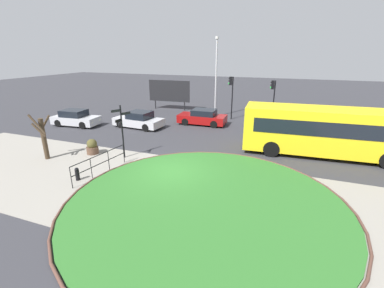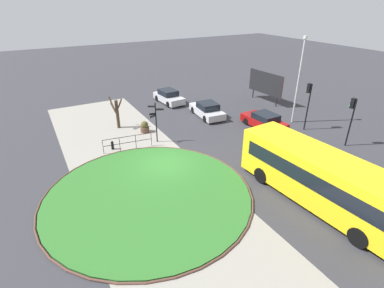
# 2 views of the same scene
# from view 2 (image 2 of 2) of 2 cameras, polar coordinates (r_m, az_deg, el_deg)

# --- Properties ---
(ground) EXTENTS (120.00, 120.00, 0.00)m
(ground) POSITION_cam_2_polar(r_m,az_deg,el_deg) (20.88, -5.14, -4.00)
(ground) COLOR #333338
(sidewalk_paving) EXTENTS (32.00, 8.06, 0.02)m
(sidewalk_paving) POSITION_cam_2_polar(r_m,az_deg,el_deg) (20.29, -10.22, -5.30)
(sidewalk_paving) COLOR gray
(sidewalk_paving) RESTS_ON ground
(grass_island) EXTENTS (11.99, 11.99, 0.10)m
(grass_island) POSITION_cam_2_polar(r_m,az_deg,el_deg) (18.00, -8.35, -9.56)
(grass_island) COLOR #2D6B28
(grass_island) RESTS_ON ground
(grass_kerb_ring) EXTENTS (12.30, 12.30, 0.11)m
(grass_kerb_ring) POSITION_cam_2_polar(r_m,az_deg,el_deg) (18.00, -8.35, -9.55)
(grass_kerb_ring) COLOR brown
(grass_kerb_ring) RESTS_ON ground
(signpost_directional) EXTENTS (0.60, 1.14, 3.32)m
(signpost_directional) POSITION_cam_2_polar(r_m,az_deg,el_deg) (23.37, -6.99, 4.71)
(signpost_directional) COLOR black
(signpost_directional) RESTS_ON ground
(bollard_foreground) EXTENTS (0.21, 0.21, 0.70)m
(bollard_foreground) POSITION_cam_2_polar(r_m,az_deg,el_deg) (23.47, -15.00, -0.22)
(bollard_foreground) COLOR black
(bollard_foreground) RESTS_ON ground
(railing_grass_edge) EXTENTS (0.52, 3.66, 1.13)m
(railing_grass_edge) POSITION_cam_2_polar(r_m,az_deg,el_deg) (22.98, -12.23, 0.52)
(railing_grass_edge) COLOR black
(railing_grass_edge) RESTS_ON ground
(bus_yellow) EXTENTS (10.06, 3.20, 2.99)m
(bus_yellow) POSITION_cam_2_polar(r_m,az_deg,el_deg) (17.87, 23.44, -5.99)
(bus_yellow) COLOR yellow
(bus_yellow) RESTS_ON ground
(car_near_lane) EXTENTS (4.43, 2.19, 1.41)m
(car_near_lane) POSITION_cam_2_polar(r_m,az_deg,el_deg) (29.05, 2.92, 6.52)
(car_near_lane) COLOR #B7B7BC
(car_near_lane) RESTS_ON ground
(car_far_lane) EXTENTS (4.23, 2.10, 1.41)m
(car_far_lane) POSITION_cam_2_polar(r_m,az_deg,el_deg) (33.05, -4.46, 9.01)
(car_far_lane) COLOR #B7B7BC
(car_far_lane) RESTS_ON ground
(car_oncoming) EXTENTS (4.34, 2.00, 1.38)m
(car_oncoming) POSITION_cam_2_polar(r_m,az_deg,el_deg) (27.11, 13.66, 4.30)
(car_oncoming) COLOR maroon
(car_oncoming) RESTS_ON ground
(traffic_light_near) EXTENTS (0.49, 0.29, 3.81)m
(traffic_light_near) POSITION_cam_2_polar(r_m,az_deg,el_deg) (25.43, 28.29, 5.50)
(traffic_light_near) COLOR black
(traffic_light_near) RESTS_ON ground
(traffic_light_far) EXTENTS (0.49, 0.30, 4.07)m
(traffic_light_far) POSITION_cam_2_polar(r_m,az_deg,el_deg) (27.17, 21.40, 8.47)
(traffic_light_far) COLOR black
(traffic_light_far) RESTS_ON ground
(lamppost_tall) EXTENTS (0.32, 0.32, 7.63)m
(lamppost_tall) POSITION_cam_2_polar(r_m,az_deg,el_deg) (28.16, 19.79, 11.74)
(lamppost_tall) COLOR #B7B7BC
(lamppost_tall) RESTS_ON ground
(billboard_left) EXTENTS (4.85, 0.41, 3.28)m
(billboard_left) POSITION_cam_2_polar(r_m,az_deg,el_deg) (33.80, 13.92, 11.22)
(billboard_left) COLOR black
(billboard_left) RESTS_ON ground
(planter_near_signpost) EXTENTS (0.75, 0.75, 1.00)m
(planter_near_signpost) POSITION_cam_2_polar(r_m,az_deg,el_deg) (25.89, -9.05, 3.20)
(planter_near_signpost) COLOR brown
(planter_near_signpost) RESTS_ON ground
(street_tree_bare) EXTENTS (1.07, 1.08, 2.90)m
(street_tree_bare) POSITION_cam_2_polar(r_m,az_deg,el_deg) (26.87, -14.19, 5.92)
(street_tree_bare) COLOR #423323
(street_tree_bare) RESTS_ON ground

